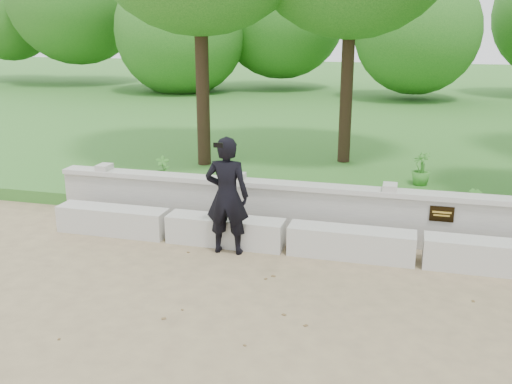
{
  "coord_description": "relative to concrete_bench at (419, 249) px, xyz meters",
  "views": [
    {
      "loc": [
        -0.28,
        -6.25,
        3.39
      ],
      "look_at": [
        -2.45,
        1.74,
        0.96
      ],
      "focal_mm": 40.0,
      "sensor_mm": 36.0,
      "label": 1
    }
  ],
  "objects": [
    {
      "name": "ground",
      "position": [
        -0.0,
        -1.9,
        -0.22
      ],
      "size": [
        80.0,
        80.0,
        0.0
      ],
      "primitive_type": "plane",
      "color": "#9A865E",
      "rests_on": "ground"
    },
    {
      "name": "shrub_a",
      "position": [
        -5.16,
        2.44,
        0.3
      ],
      "size": [
        0.35,
        0.31,
        0.55
      ],
      "primitive_type": "imported",
      "rotation": [
        0.0,
        0.0,
        0.51
      ],
      "color": "#418D2F",
      "rests_on": "lawn"
    },
    {
      "name": "concrete_bench",
      "position": [
        0.0,
        0.0,
        0.0
      ],
      "size": [
        11.9,
        0.45,
        0.45
      ],
      "color": "beige",
      "rests_on": "ground"
    },
    {
      "name": "man_main",
      "position": [
        -2.86,
        -0.31,
        0.69
      ],
      "size": [
        0.7,
        0.63,
        1.83
      ],
      "color": "black",
      "rests_on": "ground"
    },
    {
      "name": "shrub_d",
      "position": [
        0.02,
        3.59,
        0.37
      ],
      "size": [
        0.5,
        0.51,
        0.68
      ],
      "primitive_type": "imported",
      "rotation": [
        0.0,
        0.0,
        5.33
      ],
      "color": "#418D2F",
      "rests_on": "lawn"
    },
    {
      "name": "shrub_b",
      "position": [
        0.85,
        1.4,
        0.3
      ],
      "size": [
        0.39,
        0.39,
        0.55
      ],
      "primitive_type": "imported",
      "rotation": [
        0.0,
        0.0,
        2.4
      ],
      "color": "#418D2F",
      "rests_on": "lawn"
    },
    {
      "name": "parapet_wall",
      "position": [
        0.0,
        0.7,
        0.24
      ],
      "size": [
        12.5,
        0.35,
        0.9
      ],
      "color": "#BBB9B1",
      "rests_on": "ground"
    },
    {
      "name": "lawn",
      "position": [
        -0.0,
        12.1,
        -0.1
      ],
      "size": [
        40.0,
        22.0,
        0.25
      ],
      "primitive_type": "cube",
      "color": "#3C7026",
      "rests_on": "ground"
    }
  ]
}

